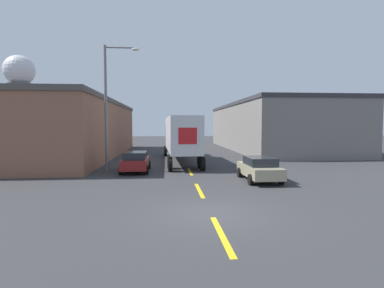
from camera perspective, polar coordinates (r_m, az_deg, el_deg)
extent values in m
plane|color=#333335|center=(11.65, 3.61, -13.03)|extent=(160.00, 160.00, 0.00)
cube|color=gold|center=(9.57, 5.65, -16.78)|extent=(0.20, 3.39, 0.01)
cube|color=gold|center=(15.51, 1.40, -8.80)|extent=(0.20, 3.39, 0.01)
cube|color=gold|center=(21.62, -0.40, -5.25)|extent=(0.20, 3.39, 0.01)
cube|color=brown|center=(35.34, -24.70, 2.33)|extent=(13.36, 27.55, 5.50)
cube|color=#4C4742|center=(35.42, -24.82, 7.11)|extent=(13.56, 27.75, 0.40)
cube|color=slate|center=(43.26, 14.71, 2.98)|extent=(11.70, 28.37, 5.89)
cube|color=#333338|center=(43.35, 14.78, 7.14)|extent=(11.90, 28.57, 0.40)
cube|color=navy|center=(33.00, -3.10, 1.06)|extent=(2.34, 2.74, 2.68)
cube|color=silver|center=(26.05, -2.08, 1.97)|extent=(2.75, 10.71, 2.87)
cube|color=red|center=(20.75, -0.83, 1.55)|extent=(1.30, 0.08, 1.15)
cylinder|color=black|center=(33.51, -1.12, -1.19)|extent=(0.32, 1.07, 1.06)
cylinder|color=black|center=(33.36, -5.15, -1.23)|extent=(0.32, 1.07, 1.06)
cylinder|color=black|center=(32.46, -0.93, -1.35)|extent=(0.32, 1.07, 1.06)
cylinder|color=black|center=(32.30, -5.09, -1.39)|extent=(0.32, 1.07, 1.06)
cylinder|color=black|center=(23.25, 1.49, -3.33)|extent=(0.32, 1.07, 1.06)
cylinder|color=black|center=(23.03, -4.34, -3.40)|extent=(0.32, 1.07, 1.06)
cylinder|color=black|center=(21.88, 2.03, -3.76)|extent=(0.32, 1.07, 1.06)
cylinder|color=black|center=(21.64, -4.17, -3.85)|extent=(0.32, 1.07, 1.06)
cube|color=maroon|center=(21.88, -10.68, -3.56)|extent=(1.75, 4.12, 0.64)
cube|color=#23282D|center=(21.70, -10.73, -2.12)|extent=(1.54, 2.14, 0.49)
cylinder|color=black|center=(23.12, -8.18, -3.95)|extent=(0.22, 0.62, 0.62)
cylinder|color=black|center=(23.29, -12.50, -3.95)|extent=(0.22, 0.62, 0.62)
cylinder|color=black|center=(20.59, -8.59, -4.89)|extent=(0.22, 0.62, 0.62)
cylinder|color=black|center=(20.78, -13.44, -4.87)|extent=(0.22, 0.62, 0.62)
cube|color=tan|center=(18.50, 12.67, -4.90)|extent=(1.75, 4.12, 0.64)
cube|color=#23282D|center=(18.31, 12.81, -3.21)|extent=(1.54, 2.14, 0.49)
cylinder|color=black|center=(20.02, 13.96, -5.20)|extent=(0.22, 0.62, 0.62)
cylinder|color=black|center=(19.53, 9.06, -5.35)|extent=(0.22, 0.62, 0.62)
cylinder|color=black|center=(17.65, 16.65, -6.42)|extent=(0.22, 0.62, 0.62)
cylinder|color=black|center=(17.09, 11.13, -6.66)|extent=(0.22, 0.62, 0.62)
cylinder|color=#47474C|center=(57.72, -28.25, 5.03)|extent=(0.28, 0.28, 10.39)
cylinder|color=#47474C|center=(60.01, -29.12, 4.94)|extent=(0.28, 0.28, 10.39)
cylinder|color=#47474C|center=(59.18, -31.35, 4.89)|extent=(0.28, 0.28, 10.39)
cylinder|color=#47474C|center=(56.86, -30.56, 4.99)|extent=(0.28, 0.28, 10.39)
cylinder|color=#4C4C51|center=(58.80, -29.98, 9.83)|extent=(3.76, 3.76, 0.30)
sphere|color=silver|center=(59.12, -30.05, 12.06)|extent=(4.96, 4.96, 4.96)
cylinder|color=slate|center=(22.36, -16.09, 6.42)|extent=(0.20, 0.20, 8.97)
cylinder|color=slate|center=(22.82, -13.51, 17.43)|extent=(2.15, 0.11, 0.11)
ellipsoid|color=silver|center=(22.67, -10.69, 17.30)|extent=(0.56, 0.32, 0.22)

